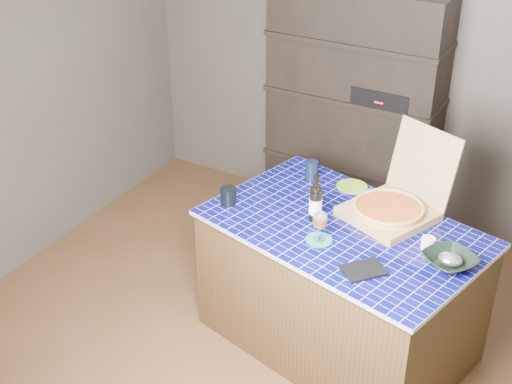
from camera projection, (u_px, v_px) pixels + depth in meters
The scene contains 14 objects.
room at pixel (244, 155), 3.71m from camera, with size 3.50×3.50×3.50m.
shelving_unit at pixel (354, 113), 5.04m from camera, with size 1.20×0.41×1.80m.
kitchen_island at pixel (340, 286), 4.11m from camera, with size 1.67×1.28×0.82m.
pizza_box at pixel (392, 206), 3.97m from camera, with size 0.60×0.65×0.47m.
mead_bottle at pixel (316, 203), 3.92m from camera, with size 0.08×0.08×0.28m.
teal_trivet at pixel (319, 240), 3.79m from camera, with size 0.14×0.14×0.01m, color #1A8975.
wine_glass at pixel (320, 220), 3.73m from camera, with size 0.08×0.08×0.17m.
tumbler at pixel (228, 196), 4.10m from camera, with size 0.09×0.09×0.10m, color black.
dvd_case at pixel (363, 270), 3.55m from camera, with size 0.15×0.21×0.02m, color black.
bowl at pixel (450, 261), 3.58m from camera, with size 0.25×0.25×0.06m, color black.
foil_contents at pixel (450, 259), 3.57m from camera, with size 0.12×0.10×0.06m, color silver.
white_jar at pixel (428, 243), 3.71m from camera, with size 0.07×0.07×0.06m, color white.
navy_cup at pixel (312, 171), 4.34m from camera, with size 0.08×0.08×0.12m, color black.
green_trivet at pixel (352, 186), 4.29m from camera, with size 0.19×0.19×0.01m, color #78AB24.
Camera 1 is at (1.68, -2.85, 2.93)m, focal length 50.00 mm.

